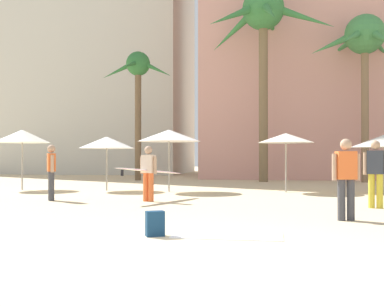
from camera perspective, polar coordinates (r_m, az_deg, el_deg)
name	(u,v)px	position (r m, az deg, el deg)	size (l,w,h in m)	color
ground	(180,256)	(6.30, -1.47, -12.49)	(120.00, 120.00, 0.00)	beige
hotel_pink	(373,30)	(34.39, 21.40, 14.03)	(22.26, 10.49, 19.83)	#DB9989
palm_tree_far_left	(138,77)	(27.22, -6.70, 9.37)	(4.26, 4.37, 7.43)	brown
palm_tree_left	(263,22)	(26.20, 8.75, 15.71)	(6.95, 7.48, 10.48)	brown
palm_tree_center	(365,43)	(26.80, 20.51, 12.68)	(5.70, 5.37, 8.91)	#896B4C
cafe_umbrella_0	(169,136)	(17.74, -2.85, 2.22)	(2.42, 2.42, 2.38)	gray
cafe_umbrella_1	(384,141)	(17.77, 22.60, 1.43)	(2.31, 2.31, 2.12)	gray
cafe_umbrella_2	(286,138)	(17.77, 11.49, 1.88)	(2.11, 2.11, 2.23)	gray
cafe_umbrella_4	(22,136)	(19.95, -20.19, 2.01)	(2.20, 2.20, 2.44)	gray
cafe_umbrella_5	(107,143)	(18.58, -10.47, 1.34)	(2.18, 2.18, 2.14)	gray
beach_towel	(228,235)	(7.94, 4.43, -9.93)	(1.82, 0.97, 0.01)	white
backpack	(155,224)	(7.80, -4.61, -8.65)	(0.35, 0.33, 0.42)	navy
person_far_left	(150,171)	(13.98, -5.26, -2.17)	(1.68, 3.04, 1.65)	orange
person_near_left	(346,176)	(10.13, 18.46, -2.61)	(0.61, 0.31, 1.70)	#3D3D42
person_near_right	(51,170)	(14.68, -16.96, -1.96)	(0.40, 0.56, 1.70)	#3D3D42
person_far_right	(376,171)	(12.86, 21.69, -2.01)	(0.60, 0.34, 1.75)	gold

